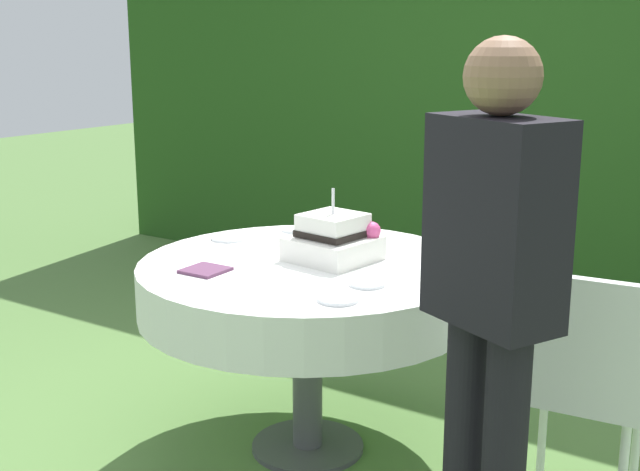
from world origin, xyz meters
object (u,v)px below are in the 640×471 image
(serving_plate_left, at_px, (367,284))
(standing_person, at_px, (492,294))
(serving_plate_right, at_px, (229,238))
(napkin_stack, at_px, (205,270))
(wedding_cake, at_px, (334,240))
(serving_plate_far, at_px, (295,230))
(garden_chair, at_px, (581,375))
(cake_table, at_px, (307,288))
(serving_plate_near, at_px, (338,299))

(serving_plate_left, xyz_separation_m, standing_person, (0.58, -0.34, 0.15))
(serving_plate_right, distance_m, napkin_stack, 0.49)
(wedding_cake, relative_size, serving_plate_left, 2.59)
(serving_plate_far, xyz_separation_m, garden_chair, (1.37, -0.35, -0.23))
(serving_plate_far, height_order, napkin_stack, same)
(cake_table, bearing_deg, serving_plate_right, 166.08)
(serving_plate_near, distance_m, serving_plate_left, 0.20)
(cake_table, distance_m, serving_plate_right, 0.50)
(serving_plate_near, height_order, standing_person, standing_person)
(serving_plate_near, xyz_separation_m, garden_chair, (0.69, 0.38, -0.23))
(wedding_cake, bearing_deg, serving_plate_left, -38.02)
(garden_chair, bearing_deg, wedding_cake, 177.86)
(napkin_stack, distance_m, standing_person, 1.18)
(wedding_cake, relative_size, napkin_stack, 2.23)
(wedding_cake, bearing_deg, serving_plate_near, -55.62)
(napkin_stack, height_order, standing_person, standing_person)
(cake_table, height_order, serving_plate_right, serving_plate_right)
(serving_plate_right, distance_m, standing_person, 1.53)
(wedding_cake, bearing_deg, serving_plate_right, 176.40)
(serving_plate_left, distance_m, garden_chair, 0.75)
(serving_plate_left, height_order, garden_chair, garden_chair)
(serving_plate_left, bearing_deg, napkin_stack, -162.53)
(serving_plate_near, xyz_separation_m, napkin_stack, (-0.58, 0.02, -0.00))
(serving_plate_right, height_order, standing_person, standing_person)
(wedding_cake, height_order, serving_plate_far, wedding_cake)
(standing_person, bearing_deg, serving_plate_left, 149.54)
(wedding_cake, distance_m, napkin_stack, 0.50)
(serving_plate_left, height_order, napkin_stack, same)
(standing_person, bearing_deg, serving_plate_right, 157.14)
(serving_plate_left, relative_size, serving_plate_right, 0.84)
(wedding_cake, height_order, serving_plate_near, wedding_cake)
(cake_table, relative_size, serving_plate_right, 8.54)
(cake_table, relative_size, serving_plate_far, 11.04)
(cake_table, distance_m, wedding_cake, 0.21)
(cake_table, bearing_deg, garden_chair, 2.66)
(serving_plate_right, bearing_deg, napkin_stack, -60.20)
(cake_table, bearing_deg, serving_plate_far, 130.32)
(serving_plate_far, bearing_deg, napkin_stack, -81.78)
(cake_table, xyz_separation_m, serving_plate_left, (0.34, -0.13, 0.11))
(serving_plate_right, bearing_deg, standing_person, -22.86)
(serving_plate_far, bearing_deg, cake_table, -49.68)
(serving_plate_far, distance_m, napkin_stack, 0.71)
(napkin_stack, bearing_deg, serving_plate_right, 119.80)
(serving_plate_left, xyz_separation_m, napkin_stack, (-0.57, -0.18, -0.00))
(cake_table, distance_m, standing_person, 1.07)
(serving_plate_far, bearing_deg, serving_plate_right, -117.48)
(serving_plate_right, height_order, garden_chair, garden_chair)
(wedding_cake, distance_m, serving_plate_right, 0.55)
(napkin_stack, bearing_deg, serving_plate_near, -1.83)
(cake_table, bearing_deg, serving_plate_near, -43.26)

